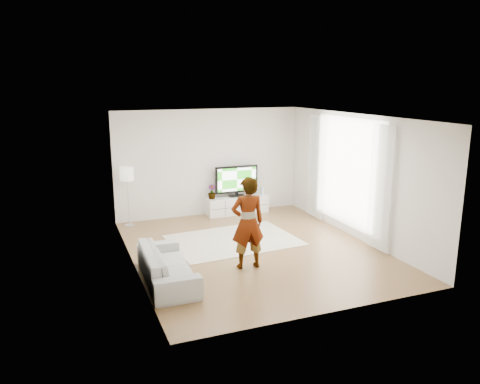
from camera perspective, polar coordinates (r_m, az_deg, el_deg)
name	(u,v)px	position (r m, az deg, el deg)	size (l,w,h in m)	color
floor	(254,250)	(10.02, 1.66, -7.02)	(6.00, 6.00, 0.00)	olive
ceiling	(254,117)	(9.42, 1.78, 9.16)	(6.00, 6.00, 0.00)	white
wall_left	(131,196)	(8.97, -13.15, -0.45)	(0.02, 6.00, 2.80)	silver
wall_right	(356,177)	(10.83, 13.99, 1.83)	(0.02, 6.00, 2.80)	silver
wall_back	(210,163)	(12.39, -3.73, 3.60)	(5.00, 0.02, 2.80)	silver
wall_front	(333,226)	(7.05, 11.32, -4.09)	(5.00, 0.02, 2.80)	silver
window	(348,172)	(11.05, 13.02, 2.37)	(0.01, 2.60, 2.50)	white
curtain_near	(381,188)	(10.00, 16.78, 0.44)	(0.04, 0.70, 2.60)	white
curtain_far	(316,167)	(12.10, 9.24, 2.99)	(0.04, 0.70, 2.60)	white
media_console	(237,205)	(12.64, -0.37, -1.58)	(1.67, 0.48, 0.47)	white
television	(237,180)	(12.51, -0.42, 1.49)	(1.19, 0.23, 0.83)	black
game_console	(262,190)	(12.83, 2.68, 0.18)	(0.07, 0.15, 0.20)	white
potted_plant	(212,192)	(12.31, -3.46, 0.01)	(0.21, 0.21, 0.37)	#3F7238
rug	(234,240)	(10.57, -0.79, -5.88)	(2.75, 1.98, 0.01)	beige
player	(248,223)	(8.79, 0.94, -3.77)	(0.64, 0.42, 1.77)	#334772
sofa	(167,265)	(8.52, -8.88, -8.77)	(2.04, 0.80, 0.60)	#A8A8A4
floor_lamp	(127,176)	(11.65, -13.63, 1.86)	(0.33, 0.33, 1.47)	silver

